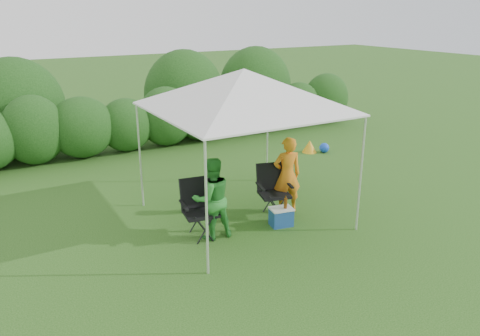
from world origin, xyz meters
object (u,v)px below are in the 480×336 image
man (287,175)px  woman (212,198)px  chair_left (199,204)px  cooler (281,217)px  chair_right (273,187)px  canopy (244,90)px

man → woman: 1.78m
chair_left → cooler: bearing=-7.2°
chair_right → cooler: chair_right is taller
cooler → woman: bearing=-179.4°
chair_right → woman: bearing=-153.8°
chair_left → man: bearing=10.9°
chair_right → man: size_ratio=0.66×
chair_left → cooler: chair_left is taller
chair_right → woman: size_ratio=0.69×
man → chair_right: bearing=10.1°
chair_left → man: 1.94m
woman → cooler: size_ratio=3.15×
canopy → man: canopy is taller
canopy → chair_right: canopy is taller
chair_left → woman: woman is taller
chair_left → chair_right: bearing=12.3°
chair_right → canopy: bearing=179.7°
canopy → woman: size_ratio=2.13×
chair_right → chair_left: bearing=-161.6°
canopy → chair_left: (-1.06, -0.26, -1.88)m
chair_left → woman: 0.29m
man → cooler: (-0.46, -0.49, -0.59)m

